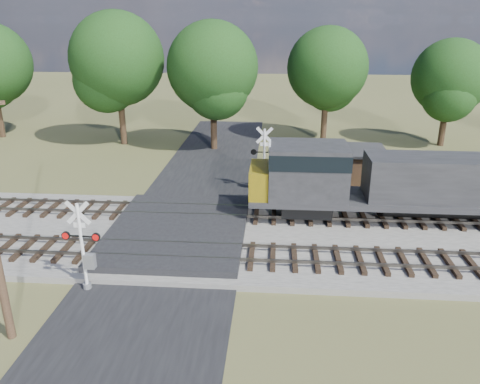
{
  "coord_description": "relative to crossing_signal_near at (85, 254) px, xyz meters",
  "views": [
    {
      "loc": [
        4.96,
        -21.45,
        10.76
      ],
      "look_at": [
        3.15,
        2.0,
        2.08
      ],
      "focal_mm": 35.0,
      "sensor_mm": 36.0,
      "label": 1
    }
  ],
  "objects": [
    {
      "name": "treeline",
      "position": [
        4.37,
        25.24,
        5.13
      ],
      "size": [
        81.69,
        11.4,
        11.63
      ],
      "color": "black",
      "rests_on": "ground"
    },
    {
      "name": "ballast_bed",
      "position": [
        12.73,
        5.33,
        -1.53
      ],
      "size": [
        140.0,
        10.0,
        0.3
      ],
      "primitive_type": "cube",
      "color": "gray",
      "rests_on": "ground"
    },
    {
      "name": "equipment_shed",
      "position": [
        13.17,
        14.27,
        -0.36
      ],
      "size": [
        3.98,
        3.98,
        2.62
      ],
      "rotation": [
        0.0,
        0.0,
        -0.04
      ],
      "color": "#48331F",
      "rests_on": "ground"
    },
    {
      "name": "crossing_signal_far",
      "position": [
        6.91,
        12.71,
        0.13
      ],
      "size": [
        1.76,
        0.38,
        4.36
      ],
      "rotation": [
        0.0,
        0.0,
        3.12
      ],
      "color": "silver",
      "rests_on": "ground"
    },
    {
      "name": "track_far",
      "position": [
        5.85,
        7.83,
        -1.27
      ],
      "size": [
        140.0,
        2.6,
        0.33
      ],
      "color": "black",
      "rests_on": "ballast_bed"
    },
    {
      "name": "ground",
      "position": [
        2.73,
        4.83,
        -1.68
      ],
      "size": [
        160.0,
        160.0,
        0.0
      ],
      "primitive_type": "plane",
      "color": "brown",
      "rests_on": "ground"
    },
    {
      "name": "crossing_panel",
      "position": [
        2.73,
        5.33,
        -1.37
      ],
      "size": [
        7.0,
        9.0,
        0.62
      ],
      "primitive_type": "cube",
      "color": "#262628",
      "rests_on": "ground"
    },
    {
      "name": "crossing_signal_near",
      "position": [
        0.0,
        0.0,
        0.0
      ],
      "size": [
        1.63,
        0.35,
        4.05
      ],
      "rotation": [
        0.0,
        0.0,
        -0.03
      ],
      "color": "silver",
      "rests_on": "ground"
    },
    {
      "name": "track_near",
      "position": [
        5.85,
        2.83,
        -1.27
      ],
      "size": [
        140.0,
        2.6,
        0.33
      ],
      "color": "black",
      "rests_on": "ballast_bed"
    },
    {
      "name": "road",
      "position": [
        2.73,
        4.83,
        -1.64
      ],
      "size": [
        7.0,
        60.0,
        0.08
      ],
      "primitive_type": "cube",
      "color": "black",
      "rests_on": "ground"
    }
  ]
}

